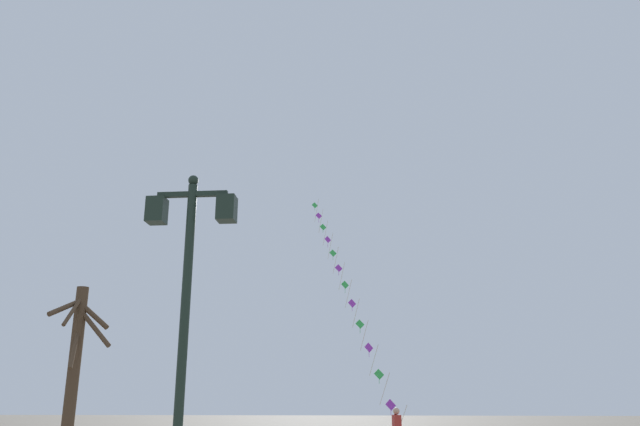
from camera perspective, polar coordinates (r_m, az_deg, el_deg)
twin_lantern_lamp_post at (r=9.51m, az=-12.09°, el=-5.95°), size 1.38×0.28×5.27m
kite_train at (r=33.52m, az=2.26°, el=-6.50°), size 5.32×18.17×15.46m
bare_tree at (r=17.72m, az=-21.64°, el=-13.33°), size 1.35×1.27×4.85m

